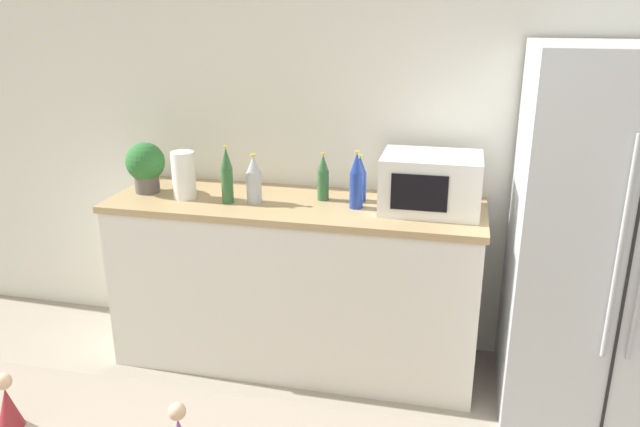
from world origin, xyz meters
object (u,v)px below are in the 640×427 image
Objects in this scene: refrigerator at (610,240)px; back_bottle_2 at (357,181)px; potted_plant at (146,165)px; back_bottle_1 at (323,178)px; back_bottle_0 at (360,179)px; back_bottle_4 at (227,176)px; paper_towel_roll at (184,175)px; wise_man_figurine_blue at (8,404)px; back_bottle_3 at (254,180)px; microwave at (431,183)px.

back_bottle_2 is at bearing 177.87° from refrigerator.
potted_plant is 0.96m from back_bottle_1.
back_bottle_1 is 0.85× the size of back_bottle_2.
back_bottle_4 is (-0.66, -0.18, 0.03)m from back_bottle_0.
back_bottle_4 is at bearing -9.12° from potted_plant.
back_bottle_2 is at bearing -0.83° from potted_plant.
back_bottle_1 is at bearing -173.47° from back_bottle_0.
refrigerator reaches higher than paper_towel_roll.
wise_man_figurine_blue is at bearing -131.59° from refrigerator.
wise_man_figurine_blue is (-0.48, -1.93, -0.03)m from back_bottle_2.
back_bottle_1 is 0.36m from back_bottle_3.
back_bottle_1 is (0.72, 0.13, -0.01)m from paper_towel_roll.
paper_towel_roll is 0.38m from back_bottle_3.
back_bottle_1 is 1.78× the size of wise_man_figurine_blue.
back_bottle_2 is 1.15× the size of back_bottle_3.
back_bottle_2 reaches higher than paper_towel_roll.
paper_towel_roll is 0.83× the size of back_bottle_4.
back_bottle_3 is (-0.52, -0.15, 0.00)m from back_bottle_0.
back_bottle_0 is (0.91, 0.15, -0.01)m from paper_towel_roll.
microwave is at bearing 3.78° from paper_towel_roll.
back_bottle_3 is (0.38, 0.01, -0.00)m from paper_towel_roll.
back_bottle_4 is at bearing -174.57° from back_bottle_2.
refrigerator reaches higher than back_bottle_3.
back_bottle_4 is at bearing -6.12° from paper_towel_roll.
paper_towel_roll is 0.73m from back_bottle_1.
back_bottle_3 is at bearing -175.07° from microwave.
paper_towel_roll is 0.52× the size of microwave.
back_bottle_2 is (0.19, -0.10, 0.02)m from back_bottle_1.
microwave is at bearing 173.64° from refrigerator.
back_bottle_2 is 0.98× the size of back_bottle_4.
microwave is 0.37m from back_bottle_0.
back_bottle_1 is at bearing 10.32° from paper_towel_roll.
refrigerator is 3.63× the size of microwave.
microwave is (1.51, 0.03, -0.01)m from potted_plant.
back_bottle_3 is at bearing 1.10° from paper_towel_roll.
back_bottle_3 is at bearing 91.50° from wise_man_figurine_blue.
potted_plant is 1.95× the size of wise_man_figurine_blue.
microwave reaches higher than potted_plant.
potted_plant is 0.93× the size of back_bottle_2.
wise_man_figurine_blue is (0.18, -1.86, -0.03)m from back_bottle_4.
wise_man_figurine_blue is at bearing -88.50° from back_bottle_3.
potted_plant is 0.63m from back_bottle_3.
wise_man_figurine_blue is at bearing -70.84° from potted_plant.
back_bottle_3 is (-0.34, -0.12, 0.00)m from back_bottle_1.
back_bottle_0 is (-1.20, 0.16, 0.17)m from refrigerator.
back_bottle_2 reaches higher than potted_plant.
refrigerator is 1.21m from back_bottle_2.
refrigerator is 0.86m from microwave.
back_bottle_3 is at bearing 14.62° from back_bottle_4.
microwave is (-0.83, 0.09, 0.19)m from refrigerator.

